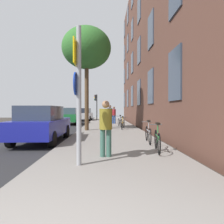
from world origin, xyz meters
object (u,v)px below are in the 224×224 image
at_px(bicycle_3, 120,122).
at_px(car_2, 84,114).
at_px(bicycle_0, 157,140).
at_px(bicycle_1, 148,134).
at_px(traffic_light, 96,102).
at_px(sign_post, 78,87).
at_px(pedestrian_0, 106,125).
at_px(car_0, 42,124).
at_px(bicycle_2, 123,124).
at_px(tree_near, 87,48).
at_px(pedestrian_2, 114,114).
at_px(car_1, 70,116).
at_px(pedestrian_1, 110,115).

bearing_deg(bicycle_3, car_2, 111.44).
bearing_deg(car_2, bicycle_0, -77.26).
bearing_deg(bicycle_1, car_2, 104.14).
distance_m(traffic_light, bicycle_3, 11.36).
distance_m(sign_post, bicycle_3, 11.52).
distance_m(bicycle_0, pedestrian_0, 1.86).
bearing_deg(sign_post, car_0, 116.95).
bearing_deg(traffic_light, bicycle_2, -79.14).
relative_size(traffic_light, bicycle_3, 2.09).
relative_size(bicycle_0, bicycle_1, 0.96).
bearing_deg(tree_near, bicycle_3, 50.21).
bearing_deg(tree_near, pedestrian_0, -80.56).
bearing_deg(pedestrian_2, car_0, -109.66).
height_order(tree_near, pedestrian_0, tree_near).
bearing_deg(car_2, car_1, -96.61).
relative_size(traffic_light, car_0, 0.76).
relative_size(car_0, car_2, 1.09).
height_order(sign_post, traffic_light, sign_post).
bearing_deg(car_1, pedestrian_0, -75.98).
bearing_deg(car_0, pedestrian_2, 70.34).
relative_size(pedestrian_0, pedestrian_2, 1.00).
height_order(sign_post, pedestrian_2, sign_post).
relative_size(sign_post, pedestrian_1, 2.01).
xyz_separation_m(bicycle_1, car_1, (-5.28, 11.83, 0.36)).
height_order(bicycle_3, pedestrian_0, pedestrian_0).
xyz_separation_m(bicycle_1, bicycle_2, (-0.54, 5.91, -0.02)).
bearing_deg(car_2, bicycle_2, -71.73).
xyz_separation_m(traffic_light, bicycle_3, (2.43, -10.92, -1.95)).
bearing_deg(bicycle_1, sign_post, -126.38).
height_order(traffic_light, bicycle_1, traffic_light).
height_order(traffic_light, car_1, traffic_light).
bearing_deg(bicycle_3, pedestrian_1, -132.10).
bearing_deg(bicycle_3, pedestrian_0, -96.21).
xyz_separation_m(tree_near, pedestrian_1, (1.56, 1.95, -4.38)).
bearing_deg(pedestrian_2, pedestrian_0, -93.25).
height_order(bicycle_2, pedestrian_2, pedestrian_2).
xyz_separation_m(tree_near, car_0, (-1.62, -4.10, -4.62)).
xyz_separation_m(car_0, car_2, (0.05, 17.04, -0.00)).
bearing_deg(bicycle_2, bicycle_3, 91.72).
bearing_deg(pedestrian_0, car_1, 104.02).
height_order(bicycle_3, pedestrian_2, pedestrian_2).
distance_m(bicycle_2, car_2, 12.82).
xyz_separation_m(bicycle_3, pedestrian_2, (-0.36, 3.24, 0.57)).
relative_size(tree_near, car_0, 1.52).
distance_m(bicycle_3, car_2, 10.83).
bearing_deg(car_1, traffic_light, 72.43).
bearing_deg(bicycle_2, pedestrian_0, -98.18).
relative_size(bicycle_0, bicycle_3, 1.02).
relative_size(traffic_light, tree_near, 0.50).
relative_size(sign_post, pedestrian_2, 2.08).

